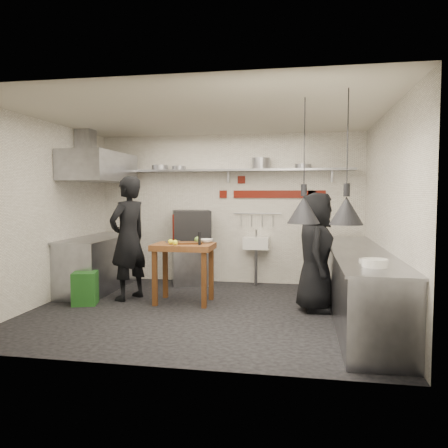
% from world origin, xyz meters
% --- Properties ---
extents(floor, '(5.00, 5.00, 0.00)m').
position_xyz_m(floor, '(0.00, 0.00, 0.00)').
color(floor, black).
rests_on(floor, ground).
extents(ceiling, '(5.00, 5.00, 0.00)m').
position_xyz_m(ceiling, '(0.00, 0.00, 2.80)').
color(ceiling, beige).
rests_on(ceiling, floor).
extents(wall_back, '(5.00, 0.04, 2.80)m').
position_xyz_m(wall_back, '(0.00, 2.10, 1.40)').
color(wall_back, white).
rests_on(wall_back, floor).
extents(wall_front, '(5.00, 0.04, 2.80)m').
position_xyz_m(wall_front, '(0.00, -2.10, 1.40)').
color(wall_front, white).
rests_on(wall_front, floor).
extents(wall_left, '(0.04, 4.20, 2.80)m').
position_xyz_m(wall_left, '(-2.50, 0.00, 1.40)').
color(wall_left, white).
rests_on(wall_left, floor).
extents(wall_right, '(0.04, 4.20, 2.80)m').
position_xyz_m(wall_right, '(2.50, 0.00, 1.40)').
color(wall_right, white).
rests_on(wall_right, floor).
extents(red_band_horiz, '(1.70, 0.02, 0.14)m').
position_xyz_m(red_band_horiz, '(0.95, 2.08, 1.68)').
color(red_band_horiz, '#601108').
rests_on(red_band_horiz, wall_back).
extents(red_band_vert, '(0.14, 0.02, 1.10)m').
position_xyz_m(red_band_vert, '(1.55, 2.08, 1.20)').
color(red_band_vert, '#601108').
rests_on(red_band_vert, wall_back).
extents(red_tile_a, '(0.14, 0.02, 0.14)m').
position_xyz_m(red_tile_a, '(0.25, 2.08, 1.95)').
color(red_tile_a, '#601108').
rests_on(red_tile_a, wall_back).
extents(red_tile_b, '(0.14, 0.02, 0.14)m').
position_xyz_m(red_tile_b, '(-0.10, 2.08, 1.68)').
color(red_tile_b, '#601108').
rests_on(red_tile_b, wall_back).
extents(back_shelf, '(4.60, 0.34, 0.04)m').
position_xyz_m(back_shelf, '(0.00, 1.92, 2.12)').
color(back_shelf, gray).
rests_on(back_shelf, wall_back).
extents(shelf_bracket_left, '(0.04, 0.06, 0.24)m').
position_xyz_m(shelf_bracket_left, '(-1.90, 2.07, 2.02)').
color(shelf_bracket_left, gray).
rests_on(shelf_bracket_left, wall_back).
extents(shelf_bracket_mid, '(0.04, 0.06, 0.24)m').
position_xyz_m(shelf_bracket_mid, '(0.00, 2.07, 2.02)').
color(shelf_bracket_mid, gray).
rests_on(shelf_bracket_mid, wall_back).
extents(shelf_bracket_right, '(0.04, 0.06, 0.24)m').
position_xyz_m(shelf_bracket_right, '(1.90, 2.07, 2.02)').
color(shelf_bracket_right, gray).
rests_on(shelf_bracket_right, wall_back).
extents(pan_far_left, '(0.34, 0.34, 0.09)m').
position_xyz_m(pan_far_left, '(-1.29, 1.92, 2.19)').
color(pan_far_left, gray).
rests_on(pan_far_left, back_shelf).
extents(pan_mid_left, '(0.33, 0.33, 0.07)m').
position_xyz_m(pan_mid_left, '(-0.92, 1.92, 2.18)').
color(pan_mid_left, gray).
rests_on(pan_mid_left, back_shelf).
extents(stock_pot, '(0.41, 0.41, 0.20)m').
position_xyz_m(stock_pot, '(0.63, 1.92, 2.24)').
color(stock_pot, gray).
rests_on(stock_pot, back_shelf).
extents(pan_right, '(0.36, 0.36, 0.08)m').
position_xyz_m(pan_right, '(1.39, 1.92, 2.18)').
color(pan_right, gray).
rests_on(pan_right, back_shelf).
extents(oven_stand, '(0.81, 0.77, 0.80)m').
position_xyz_m(oven_stand, '(-0.67, 1.79, 0.40)').
color(oven_stand, gray).
rests_on(oven_stand, floor).
extents(combi_oven, '(0.84, 0.81, 0.58)m').
position_xyz_m(combi_oven, '(-0.65, 1.80, 1.09)').
color(combi_oven, black).
rests_on(combi_oven, oven_stand).
extents(oven_door, '(0.49, 0.19, 0.46)m').
position_xyz_m(oven_door, '(-0.67, 1.53, 1.09)').
color(oven_door, '#601108').
rests_on(oven_door, combi_oven).
extents(oven_glass, '(0.35, 0.13, 0.34)m').
position_xyz_m(oven_glass, '(-0.66, 1.48, 1.09)').
color(oven_glass, black).
rests_on(oven_glass, oven_door).
extents(hand_sink, '(0.46, 0.34, 0.22)m').
position_xyz_m(hand_sink, '(0.55, 1.92, 0.78)').
color(hand_sink, white).
rests_on(hand_sink, wall_back).
extents(sink_tap, '(0.03, 0.03, 0.14)m').
position_xyz_m(sink_tap, '(0.55, 1.92, 0.96)').
color(sink_tap, gray).
rests_on(sink_tap, hand_sink).
extents(sink_drain, '(0.06, 0.06, 0.66)m').
position_xyz_m(sink_drain, '(0.55, 1.88, 0.34)').
color(sink_drain, gray).
rests_on(sink_drain, floor).
extents(utensil_rail, '(0.90, 0.02, 0.02)m').
position_xyz_m(utensil_rail, '(0.55, 2.06, 1.32)').
color(utensil_rail, gray).
rests_on(utensil_rail, wall_back).
extents(counter_right, '(0.70, 3.80, 0.90)m').
position_xyz_m(counter_right, '(2.15, 0.00, 0.45)').
color(counter_right, gray).
rests_on(counter_right, floor).
extents(counter_right_top, '(0.76, 3.90, 0.03)m').
position_xyz_m(counter_right_top, '(2.15, 0.00, 0.92)').
color(counter_right_top, gray).
rests_on(counter_right_top, counter_right).
extents(plate_stack, '(0.30, 0.30, 0.09)m').
position_xyz_m(plate_stack, '(2.12, -1.39, 0.97)').
color(plate_stack, white).
rests_on(plate_stack, counter_right_top).
extents(small_bowl_right, '(0.26, 0.26, 0.05)m').
position_xyz_m(small_bowl_right, '(2.10, -1.14, 0.96)').
color(small_bowl_right, white).
rests_on(small_bowl_right, counter_right_top).
extents(counter_left, '(0.70, 1.90, 0.90)m').
position_xyz_m(counter_left, '(-2.15, 1.05, 0.45)').
color(counter_left, gray).
rests_on(counter_left, floor).
extents(counter_left_top, '(0.76, 2.00, 0.03)m').
position_xyz_m(counter_left_top, '(-2.15, 1.05, 0.92)').
color(counter_left_top, gray).
rests_on(counter_left_top, counter_left).
extents(extractor_hood, '(0.78, 1.60, 0.50)m').
position_xyz_m(extractor_hood, '(-2.10, 1.05, 2.15)').
color(extractor_hood, gray).
rests_on(extractor_hood, ceiling).
extents(hood_duct, '(0.28, 0.28, 0.50)m').
position_xyz_m(hood_duct, '(-2.35, 1.05, 2.55)').
color(hood_duct, gray).
rests_on(hood_duct, ceiling).
extents(green_bin, '(0.43, 0.43, 0.50)m').
position_xyz_m(green_bin, '(-1.87, 0.03, 0.25)').
color(green_bin, '#1D561C').
rests_on(green_bin, floor).
extents(prep_table, '(0.92, 0.64, 0.92)m').
position_xyz_m(prep_table, '(-0.42, 0.39, 0.46)').
color(prep_table, brown).
rests_on(prep_table, floor).
extents(cutting_board, '(0.42, 0.34, 0.02)m').
position_xyz_m(cutting_board, '(-0.32, 0.42, 0.93)').
color(cutting_board, '#552E14').
rests_on(cutting_board, prep_table).
extents(pepper_mill, '(0.06, 0.06, 0.20)m').
position_xyz_m(pepper_mill, '(-0.14, 0.26, 1.02)').
color(pepper_mill, black).
rests_on(pepper_mill, prep_table).
extents(lemon_a, '(0.08, 0.08, 0.08)m').
position_xyz_m(lemon_a, '(-0.59, 0.29, 0.96)').
color(lemon_a, '#FEFB24').
rests_on(lemon_a, prep_table).
extents(lemon_b, '(0.09, 0.09, 0.08)m').
position_xyz_m(lemon_b, '(-0.50, 0.21, 0.96)').
color(lemon_b, '#FEFB24').
rests_on(lemon_b, prep_table).
extents(veg_ball, '(0.13, 0.13, 0.10)m').
position_xyz_m(veg_ball, '(-0.23, 0.53, 0.97)').
color(veg_ball, '#597F35').
rests_on(veg_ball, prep_table).
extents(steel_tray, '(0.20, 0.14, 0.03)m').
position_xyz_m(steel_tray, '(-0.62, 0.49, 0.94)').
color(steel_tray, gray).
rests_on(steel_tray, prep_table).
extents(bowl, '(0.20, 0.20, 0.06)m').
position_xyz_m(bowl, '(-0.09, 0.58, 0.95)').
color(bowl, white).
rests_on(bowl, prep_table).
extents(heat_lamp_near, '(0.48, 0.48, 1.46)m').
position_xyz_m(heat_lamp_near, '(1.39, -0.88, 2.07)').
color(heat_lamp_near, black).
rests_on(heat_lamp_near, ceiling).
extents(heat_lamp_far, '(0.46, 0.46, 1.44)m').
position_xyz_m(heat_lamp_far, '(1.84, -1.26, 2.08)').
color(heat_lamp_far, black).
rests_on(heat_lamp_far, ceiling).
extents(chef_left, '(0.72, 0.85, 1.97)m').
position_xyz_m(chef_left, '(-1.35, 0.46, 0.98)').
color(chef_left, black).
rests_on(chef_left, floor).
extents(chef_right, '(0.56, 0.85, 1.71)m').
position_xyz_m(chef_right, '(1.57, 0.28, 0.85)').
color(chef_right, black).
rests_on(chef_right, floor).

